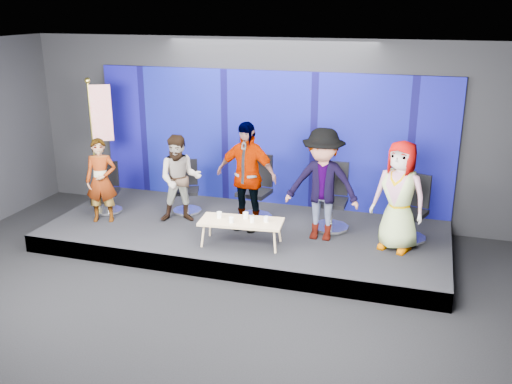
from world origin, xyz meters
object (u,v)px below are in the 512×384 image
Objects in this scene: chair_d at (331,208)px; coffee_table at (241,223)px; chair_a at (108,196)px; chair_e at (410,219)px; panelist_e at (399,196)px; panelist_b at (180,179)px; panelist_d at (322,185)px; mug_b at (231,220)px; mug_c at (246,215)px; mug_e at (266,219)px; panelist_a at (101,181)px; mug_a at (219,215)px; mug_d at (252,220)px; panelist_c at (246,176)px; chair_c at (256,198)px; chair_b at (187,195)px; flag_stand at (99,138)px.

chair_d is 0.83× the size of coffee_table.
chair_e reaches higher than chair_a.
chair_d reaches higher than coffee_table.
panelist_b is at bearing -162.20° from panelist_e.
mug_b is at bearing -149.34° from panelist_d.
mug_e is at bearing -8.28° from mug_c.
panelist_a reaches higher than chair_e.
mug_a is 0.59m from mug_d.
panelist_c is 1.36× the size of coffee_table.
chair_a is at bearing -174.56° from chair_d.
panelist_c is 2.86m from chair_e.
chair_c is 1.25m from coffee_table.
panelist_b reaches higher than chair_e.
panelist_b is at bearing -170.33° from chair_d.
chair_b is at bearing 149.47° from mug_e.
chair_e is 2.44m from mug_e.
flag_stand is at bearing -166.65° from panelist_e.
mug_c is (-1.24, -1.03, 0.08)m from chair_d.
panelist_c is at bearing 101.78° from coffee_table.
panelist_e is at bearing -92.29° from chair_e.
chair_c is at bearing -164.22° from chair_e.
panelist_e reaches higher than panelist_b.
chair_c is (2.61, 0.95, -0.38)m from panelist_a.
mug_b is at bearing -28.29° from panelist_a.
chair_e is at bearing -4.00° from chair_d.
mug_c is 1.12× the size of mug_e.
flag_stand reaches higher than mug_a.
flag_stand is at bearing 159.84° from chair_b.
chair_e is 0.45× the size of flag_stand.
panelist_e is at bearing -21.40° from panelist_b.
flag_stand reaches higher than mug_b.
panelist_b is 2.59m from panelist_d.
chair_e is 10.94× the size of mug_a.
panelist_c is at bearing 176.80° from panelist_d.
panelist_e is at bearing -2.89° from panelist_d.
mug_e is (0.21, 0.09, 0.00)m from mug_d.
mug_d is at bearing -132.84° from chair_d.
panelist_a is 4.14m from chair_d.
chair_e is 3.20m from mug_a.
mug_b is (1.27, -0.83, -0.34)m from panelist_b.
flag_stand is (-3.34, 1.08, 0.84)m from mug_c.
mug_e is (0.53, 0.20, -0.00)m from mug_b.
chair_a reaches higher than mug_e.
mug_b is at bearing -51.18° from flag_stand.
chair_d is 1.62m from mug_c.
chair_c reaches higher than chair_e.
mug_c is at bearing -41.71° from panelist_b.
mug_c is (0.19, -0.60, -0.49)m from panelist_c.
chair_a is at bearing 165.68° from coffee_table.
chair_e is at bearing 14.32° from panelist_c.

